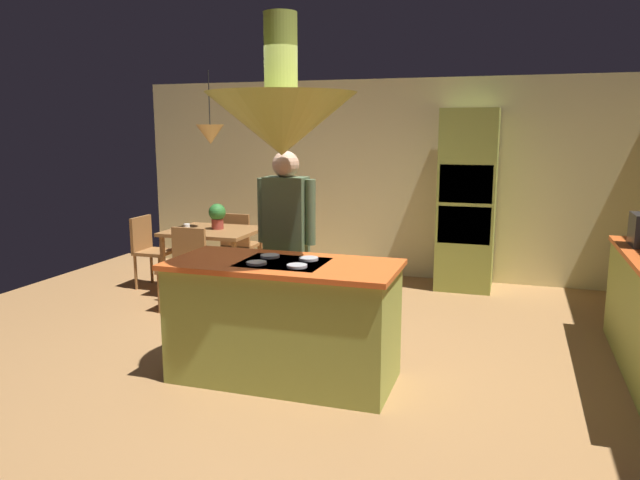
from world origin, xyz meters
name	(u,v)px	position (x,y,z in m)	size (l,w,h in m)	color
ground	(293,368)	(0.00, 0.00, 0.00)	(8.16, 8.16, 0.00)	#9E7042
wall_back	(384,179)	(0.00, 3.45, 1.27)	(6.80, 0.10, 2.55)	beige
kitchen_island	(284,320)	(0.00, -0.20, 0.47)	(1.75, 0.81, 0.95)	#939E42
oven_tower	(467,200)	(1.10, 3.04, 1.08)	(0.66, 0.62, 2.16)	#939E42
dining_table	(214,238)	(-1.70, 1.90, 0.66)	(1.02, 0.90, 0.76)	#946235
person_at_island	(286,236)	(-0.23, 0.48, 1.00)	(0.53, 0.23, 1.74)	tan
range_hood	(281,120)	(0.00, -0.20, 1.98)	(1.10, 1.10, 1.00)	#939E42
pendant_light_over_table	(210,134)	(-1.70, 1.90, 1.86)	(0.32, 0.32, 0.82)	#E0B266
chair_facing_island	(185,263)	(-1.70, 1.23, 0.50)	(0.40, 0.40, 0.87)	#946235
chair_by_back_wall	(239,241)	(-1.70, 2.57, 0.50)	(0.40, 0.40, 0.87)	#946235
chair_at_corner	(149,247)	(-2.59, 1.90, 0.50)	(0.40, 0.40, 0.87)	#946235
potted_plant_on_table	(217,215)	(-1.67, 1.96, 0.93)	(0.20, 0.20, 0.30)	#99382D
cup_on_table	(187,228)	(-1.92, 1.68, 0.81)	(0.07, 0.07, 0.09)	white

